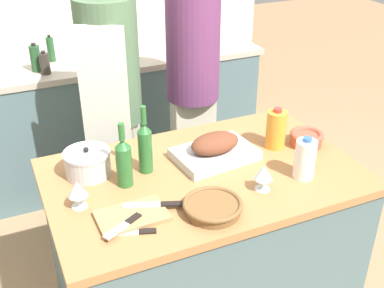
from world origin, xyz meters
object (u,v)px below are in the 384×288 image
Objects in this scene: wine_bottle_dark at (145,146)px; person_cook_guest at (193,76)px; wine_bottle_green at (124,161)px; juice_jug at (276,129)px; wine_glass_left at (77,190)px; roasting_pan at (215,149)px; person_cook_aproned at (112,99)px; stock_pot at (88,163)px; mixing_bowl at (307,138)px; knife_chef at (156,204)px; condiment_bottle_short at (51,49)px; knife_paring at (135,232)px; condiment_bottle_tall at (45,63)px; wine_glass_right at (264,173)px; wicker_basket at (213,207)px; cutting_board at (132,216)px; milk_jug at (305,159)px; knife_bread at (124,225)px; condiment_bottle_extra at (36,58)px.

wine_bottle_dark is 0.92m from person_cook_guest.
wine_bottle_green is 0.17× the size of person_cook_guest.
juice_jug is 1.71× the size of wine_glass_left.
roasting_pan is 0.23× the size of person_cook_aproned.
mixing_bowl is (1.04, -0.17, -0.02)m from stock_pot.
knife_chef is (0.18, -0.36, -0.04)m from stock_pot.
condiment_bottle_short reaches higher than roasting_pan.
knife_paring is at bearing -82.47° from stock_pot.
condiment_bottle_tall reaches higher than mixing_bowl.
condiment_bottle_tall is at bearing 127.38° from mixing_bowl.
juice_jug reaches higher than wine_glass_right.
condiment_bottle_short is (-0.04, 1.56, 0.03)m from wine_bottle_green.
roasting_pan is at bearing -38.64° from person_cook_aproned.
wicker_basket is 1.00× the size of knife_chef.
cutting_board is 1.41× the size of milk_jug.
wine_bottle_dark reaches higher than knife_paring.
stock_pot is 0.90m from juice_jug.
person_cook_aproned reaches higher than mixing_bowl.
cutting_board is 0.99m from mixing_bowl.
person_cook_aproned is at bearing 135.19° from mixing_bowl.
cutting_board is 2.30× the size of wine_glass_right.
person_cook_aproned is (0.28, 0.59, 0.02)m from stock_pot.
knife_bread is at bearing -165.27° from mixing_bowl.
wine_bottle_green is 1.70× the size of knife_paring.
condiment_bottle_short is at bearing 71.23° from condiment_bottle_tall.
condiment_bottle_short is at bearing 86.44° from stock_pot.
cutting_board is at bearing 79.36° from knife_paring.
wine_bottle_dark is (0.16, 0.30, 0.12)m from cutting_board.
condiment_bottle_short reaches higher than knife_paring.
mixing_bowl is 1.08m from person_cook_aproned.
wine_bottle_dark reaches higher than wicker_basket.
wine_bottle_dark is at bearing 59.53° from knife_bread.
knife_chef is at bearing -161.29° from juice_jug.
wine_bottle_green is 0.24m from knife_chef.
mixing_bowl is 0.10× the size of person_cook_aproned.
cutting_board is at bearing -101.10° from wine_bottle_green.
condiment_bottle_tall is at bearing -59.48° from condiment_bottle_extra.
cutting_board is at bearing -90.26° from condiment_bottle_short.
milk_jug is 0.97m from wine_glass_left.
milk_jug is (0.86, -0.40, 0.03)m from stock_pot.
person_cook_aproned reaches higher than juice_jug.
knife_paring is at bearing -174.89° from wine_glass_right.
cutting_board is at bearing -87.46° from condiment_bottle_tall.
person_cook_aproned reaches higher than knife_chef.
milk_jug is 1.07× the size of condiment_bottle_short.
roasting_pan is 1.24× the size of wine_bottle_dark.
wine_bottle_green reaches higher than roasting_pan.
condiment_bottle_tall is at bearing 90.77° from knife_bread.
wicker_basket is 1.59× the size of condiment_bottle_tall.
condiment_bottle_tall is at bearing -108.77° from condiment_bottle_short.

